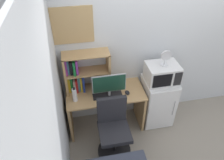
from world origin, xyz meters
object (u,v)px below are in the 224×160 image
at_px(computer_mouse, 127,93).
at_px(wall_corkboard, 73,26).
at_px(desk_fan, 166,57).
at_px(keyboard, 107,95).
at_px(hutch_bookshelf, 80,73).
at_px(water_bottle, 75,95).
at_px(microwave, 162,73).
at_px(mini_fridge, 157,101).
at_px(desk_chair, 114,131).
at_px(monitor, 109,85).

height_order(computer_mouse, wall_corkboard, wall_corkboard).
bearing_deg(desk_fan, keyboard, -176.40).
relative_size(hutch_bookshelf, water_bottle, 2.80).
bearing_deg(microwave, mini_fridge, -90.14).
relative_size(computer_mouse, mini_fridge, 0.12).
xyz_separation_m(water_bottle, wall_corkboard, (0.09, 0.36, 0.90)).
bearing_deg(desk_chair, keyboard, 91.67).
distance_m(hutch_bookshelf, wall_corkboard, 0.71).
distance_m(monitor, desk_fan, 0.92).
height_order(monitor, water_bottle, monitor).
xyz_separation_m(hutch_bookshelf, wall_corkboard, (-0.03, 0.11, 0.70)).
height_order(mini_fridge, wall_corkboard, wall_corkboard).
relative_size(monitor, desk_chair, 0.53).
height_order(computer_mouse, water_bottle, water_bottle).
bearing_deg(keyboard, hutch_bookshelf, 146.93).
bearing_deg(keyboard, desk_fan, 3.60).
distance_m(keyboard, microwave, 0.90).
bearing_deg(monitor, desk_fan, 4.90).
relative_size(microwave, wall_corkboard, 0.88).
distance_m(computer_mouse, microwave, 0.61).
bearing_deg(mini_fridge, water_bottle, -176.73).
height_order(keyboard, computer_mouse, computer_mouse).
relative_size(hutch_bookshelf, computer_mouse, 6.34).
bearing_deg(mini_fridge, desk_chair, -151.00).
bearing_deg(microwave, monitor, -174.68).
bearing_deg(mini_fridge, computer_mouse, -172.94).
xyz_separation_m(monitor, microwave, (0.84, 0.08, 0.04)).
distance_m(monitor, desk_chair, 0.68).
distance_m(mini_fridge, wall_corkboard, 1.86).
bearing_deg(keyboard, wall_corkboard, 138.77).
relative_size(keyboard, water_bottle, 1.84).
bearing_deg(microwave, hutch_bookshelf, 171.86).
height_order(hutch_bookshelf, desk_chair, hutch_bookshelf).
relative_size(keyboard, wall_corkboard, 0.80).
relative_size(desk_chair, wall_corkboard, 1.71).
xyz_separation_m(keyboard, microwave, (0.87, 0.06, 0.24)).
height_order(monitor, microwave, microwave).
bearing_deg(wall_corkboard, desk_chair, -61.91).
height_order(computer_mouse, desk_chair, desk_chair).
distance_m(computer_mouse, desk_chair, 0.61).
distance_m(keyboard, computer_mouse, 0.31).
bearing_deg(microwave, water_bottle, -176.60).
bearing_deg(mini_fridge, monitor, -174.88).
distance_m(keyboard, desk_chair, 0.54).
bearing_deg(wall_corkboard, hutch_bookshelf, -73.99).
height_order(monitor, desk_chair, monitor).
relative_size(hutch_bookshelf, wall_corkboard, 1.22).
height_order(water_bottle, microwave, microwave).
relative_size(keyboard, computer_mouse, 4.18).
distance_m(microwave, desk_chair, 1.14).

